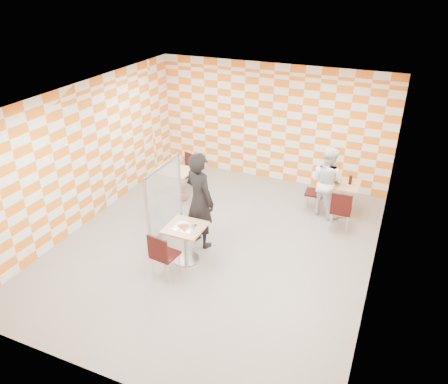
% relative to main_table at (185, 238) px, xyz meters
% --- Properties ---
extents(room_shell, '(7.00, 7.00, 7.00)m').
position_rel_main_table_xyz_m(room_shell, '(0.32, 1.20, 0.99)').
color(room_shell, gray).
rests_on(room_shell, ground).
extents(main_table, '(0.70, 0.70, 0.75)m').
position_rel_main_table_xyz_m(main_table, '(0.00, 0.00, 0.00)').
color(main_table, tan).
rests_on(main_table, ground).
extents(second_table, '(0.70, 0.70, 0.75)m').
position_rel_main_table_xyz_m(second_table, '(2.39, 3.00, 0.00)').
color(second_table, tan).
rests_on(second_table, ground).
extents(empty_table, '(0.70, 0.70, 0.75)m').
position_rel_main_table_xyz_m(empty_table, '(-1.35, 2.13, 0.00)').
color(empty_table, tan).
rests_on(empty_table, ground).
extents(chair_main_front, '(0.47, 0.48, 0.92)m').
position_rel_main_table_xyz_m(chair_main_front, '(-0.13, -0.64, 0.04)').
color(chair_main_front, black).
rests_on(chair_main_front, ground).
extents(chair_second_front, '(0.44, 0.45, 0.92)m').
position_rel_main_table_xyz_m(chair_second_front, '(2.50, 2.21, 0.04)').
color(chair_second_front, black).
rests_on(chair_second_front, ground).
extents(chair_second_side, '(0.45, 0.44, 0.92)m').
position_rel_main_table_xyz_m(chair_second_side, '(1.90, 2.89, 0.04)').
color(chair_second_side, black).
rests_on(chair_second_side, ground).
extents(chair_empty_near, '(0.49, 0.50, 0.92)m').
position_rel_main_table_xyz_m(chair_empty_near, '(-1.42, 1.51, 0.04)').
color(chair_empty_near, black).
rests_on(chair_empty_near, ground).
extents(chair_empty_far, '(0.54, 0.55, 0.92)m').
position_rel_main_table_xyz_m(chair_empty_far, '(-1.35, 2.72, 0.04)').
color(chair_empty_far, black).
rests_on(chair_empty_far, ground).
extents(partition, '(0.08, 1.38, 1.55)m').
position_rel_main_table_xyz_m(partition, '(-0.87, 0.75, 0.28)').
color(partition, white).
rests_on(partition, ground).
extents(man_dark, '(0.85, 0.73, 1.98)m').
position_rel_main_table_xyz_m(man_dark, '(-0.00, 0.64, 0.48)').
color(man_dark, black).
rests_on(man_dark, ground).
extents(man_white, '(0.97, 0.88, 1.63)m').
position_rel_main_table_xyz_m(man_white, '(2.05, 2.81, 0.31)').
color(man_white, white).
rests_on(man_white, ground).
extents(pizza_on_foil, '(0.40, 0.40, 0.04)m').
position_rel_main_table_xyz_m(pizza_on_foil, '(-0.00, -0.02, 0.26)').
color(pizza_on_foil, silver).
rests_on(pizza_on_foil, main_table).
extents(sport_bottle, '(0.06, 0.06, 0.20)m').
position_rel_main_table_xyz_m(sport_bottle, '(2.24, 3.14, 0.33)').
color(sport_bottle, white).
rests_on(sport_bottle, second_table).
extents(soda_bottle, '(0.07, 0.07, 0.23)m').
position_rel_main_table_xyz_m(soda_bottle, '(2.53, 3.02, 0.34)').
color(soda_bottle, black).
rests_on(soda_bottle, second_table).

